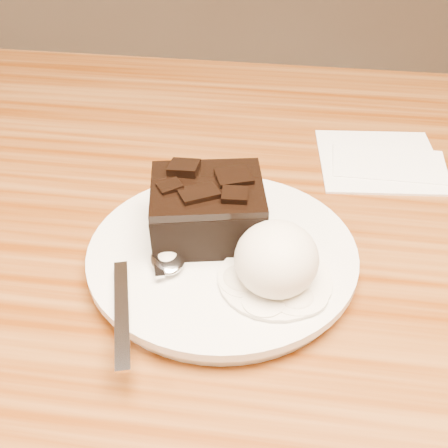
# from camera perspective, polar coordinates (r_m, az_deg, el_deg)

# --- Properties ---
(dining_table) EXTENTS (1.20, 0.80, 0.75)m
(dining_table) POSITION_cam_1_polar(r_m,az_deg,el_deg) (0.86, 0.10, -19.63)
(dining_table) COLOR #5C2707
(dining_table) RESTS_ON floor
(plate) EXTENTS (0.24, 0.24, 0.02)m
(plate) POSITION_cam_1_polar(r_m,az_deg,el_deg) (0.52, -0.16, -3.31)
(plate) COLOR white
(plate) RESTS_ON dining_table
(brownie) EXTENTS (0.11, 0.10, 0.05)m
(brownie) POSITION_cam_1_polar(r_m,az_deg,el_deg) (0.52, -1.64, 1.23)
(brownie) COLOR black
(brownie) RESTS_ON plate
(ice_cream_scoop) EXTENTS (0.07, 0.07, 0.06)m
(ice_cream_scoop) POSITION_cam_1_polar(r_m,az_deg,el_deg) (0.46, 5.23, -3.47)
(ice_cream_scoop) COLOR #F3E6CE
(ice_cream_scoop) RESTS_ON plate
(melt_puddle) EXTENTS (0.10, 0.10, 0.00)m
(melt_puddle) POSITION_cam_1_polar(r_m,az_deg,el_deg) (0.48, 5.08, -5.55)
(melt_puddle) COLOR white
(melt_puddle) RESTS_ON plate
(spoon) EXTENTS (0.08, 0.17, 0.01)m
(spoon) POSITION_cam_1_polar(r_m,az_deg,el_deg) (0.49, -5.61, -3.58)
(spoon) COLOR silver
(spoon) RESTS_ON plate
(napkin) EXTENTS (0.15, 0.15, 0.01)m
(napkin) POSITION_cam_1_polar(r_m,az_deg,el_deg) (0.69, 15.15, 6.18)
(napkin) COLOR white
(napkin) RESTS_ON dining_table
(crumb_a) EXTENTS (0.01, 0.01, 0.00)m
(crumb_a) POSITION_cam_1_polar(r_m,az_deg,el_deg) (0.51, -2.43, -2.20)
(crumb_a) COLOR black
(crumb_a) RESTS_ON plate
(crumb_b) EXTENTS (0.01, 0.01, 0.00)m
(crumb_b) POSITION_cam_1_polar(r_m,az_deg,el_deg) (0.50, 2.80, -3.68)
(crumb_b) COLOR black
(crumb_b) RESTS_ON plate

